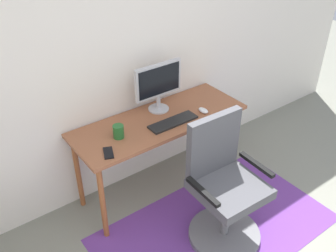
# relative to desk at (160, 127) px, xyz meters

# --- Properties ---
(wall_back) EXTENTS (6.00, 0.10, 2.60)m
(wall_back) POSITION_rel_desk_xyz_m (-0.19, 0.35, 0.64)
(wall_back) COLOR white
(wall_back) RESTS_ON ground
(area_rug) EXTENTS (1.90, 1.10, 0.01)m
(area_rug) POSITION_rel_desk_xyz_m (0.06, -0.69, -0.66)
(area_rug) COLOR #66358A
(area_rug) RESTS_ON ground
(desk) EXTENTS (1.51, 0.55, 0.74)m
(desk) POSITION_rel_desk_xyz_m (0.00, 0.00, 0.00)
(desk) COLOR #935536
(desk) RESTS_ON ground
(monitor) EXTENTS (0.44, 0.18, 0.42)m
(monitor) POSITION_rel_desk_xyz_m (0.08, 0.14, 0.34)
(monitor) COLOR #B2B2B7
(monitor) RESTS_ON desk
(keyboard) EXTENTS (0.43, 0.13, 0.02)m
(keyboard) POSITION_rel_desk_xyz_m (0.05, -0.11, 0.09)
(keyboard) COLOR black
(keyboard) RESTS_ON desk
(computer_mouse) EXTENTS (0.06, 0.10, 0.03)m
(computer_mouse) POSITION_rel_desk_xyz_m (0.36, -0.13, 0.10)
(computer_mouse) COLOR white
(computer_mouse) RESTS_ON desk
(coffee_cup) EXTENTS (0.09, 0.09, 0.11)m
(coffee_cup) POSITION_rel_desk_xyz_m (-0.41, -0.03, 0.14)
(coffee_cup) COLOR #215D27
(coffee_cup) RESTS_ON desk
(cell_phone) EXTENTS (0.12, 0.16, 0.01)m
(cell_phone) POSITION_rel_desk_xyz_m (-0.58, -0.16, 0.09)
(cell_phone) COLOR black
(cell_phone) RESTS_ON desk
(office_chair) EXTENTS (0.57, 0.57, 1.04)m
(office_chair) POSITION_rel_desk_xyz_m (0.06, -0.74, -0.24)
(office_chair) COLOR slate
(office_chair) RESTS_ON ground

